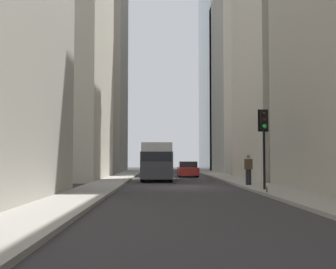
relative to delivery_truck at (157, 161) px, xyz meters
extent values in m
plane|color=#302D30|center=(-7.79, -1.40, -1.46)|extent=(135.00, 135.00, 0.00)
cube|color=gray|center=(-7.79, 3.10, -1.39)|extent=(90.00, 2.20, 0.14)
cube|color=gray|center=(-7.79, -5.90, -1.39)|extent=(90.00, 2.20, 0.14)
cube|color=#B7B2A5|center=(21.09, -12.00, 9.50)|extent=(13.89, 10.00, 21.91)
cube|color=beige|center=(2.75, 9.20, 11.02)|extent=(13.05, 10.00, 24.97)
cube|color=gray|center=(23.71, 9.20, 12.99)|extent=(13.03, 10.00, 28.90)
cube|color=silver|center=(0.91, 0.00, 0.08)|extent=(4.60, 2.25, 2.60)
cube|color=#38383D|center=(-2.29, 0.00, -0.27)|extent=(1.90, 2.25, 1.90)
cube|color=black|center=(-2.29, 0.00, 0.33)|extent=(1.92, 2.09, 0.64)
cylinder|color=black|center=(-2.29, -0.99, -1.02)|extent=(0.88, 0.28, 0.88)
cylinder|color=black|center=(-2.29, 0.98, -1.02)|extent=(0.88, 0.28, 0.88)
cylinder|color=black|center=(2.31, -0.99, -1.02)|extent=(0.88, 0.28, 0.88)
cylinder|color=black|center=(2.31, 0.98, -1.02)|extent=(0.88, 0.28, 0.88)
cube|color=maroon|center=(7.96, -2.80, -0.93)|extent=(4.30, 1.78, 0.70)
cube|color=black|center=(7.76, -2.80, -0.31)|extent=(2.10, 1.58, 0.54)
cylinder|color=black|center=(9.31, -3.58, -1.14)|extent=(0.64, 0.22, 0.64)
cylinder|color=black|center=(9.31, -2.02, -1.14)|extent=(0.64, 0.22, 0.64)
cylinder|color=black|center=(6.61, -3.58, -1.14)|extent=(0.64, 0.22, 0.64)
cylinder|color=black|center=(6.61, -2.02, -1.14)|extent=(0.64, 0.22, 0.64)
cylinder|color=black|center=(-12.19, -5.34, 0.15)|extent=(0.12, 0.12, 2.95)
cube|color=black|center=(-12.19, -5.34, 2.08)|extent=(0.28, 0.32, 0.90)
cube|color=black|center=(-12.04, -5.34, 2.08)|extent=(0.03, 0.52, 1.10)
sphere|color=black|center=(-12.35, -5.34, 2.38)|extent=(0.20, 0.20, 0.20)
sphere|color=black|center=(-12.35, -5.34, 2.08)|extent=(0.20, 0.20, 0.20)
sphere|color=green|center=(-12.35, -5.34, 1.78)|extent=(0.20, 0.20, 0.20)
cylinder|color=black|center=(-8.17, -5.40, -0.87)|extent=(0.16, 0.16, 0.89)
cylinder|color=black|center=(-8.17, -5.23, -0.87)|extent=(0.16, 0.16, 0.89)
cube|color=#4C3828|center=(-8.17, -5.32, -0.13)|extent=(0.26, 0.44, 0.59)
sphere|color=#936B4C|center=(-8.17, -5.32, 0.32)|extent=(0.22, 0.22, 0.22)
cylinder|color=brown|center=(-14.15, -5.00, -1.22)|extent=(0.07, 0.07, 0.20)
cylinder|color=brown|center=(-14.15, -5.00, -1.08)|extent=(0.03, 0.03, 0.07)
camera|label=1|loc=(-35.23, -0.18, 0.15)|focal=50.35mm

